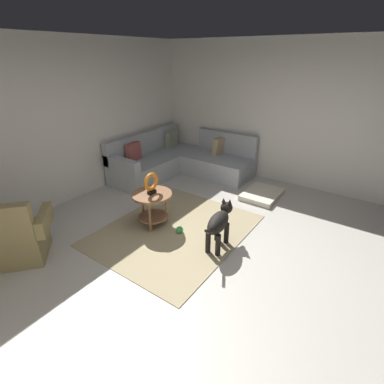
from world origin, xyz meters
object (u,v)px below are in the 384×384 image
(dog_bed_mat, at_px, (262,194))
(armchair, at_px, (16,238))
(dog_toy_ball, at_px, (180,230))
(sectional_couch, at_px, (180,161))
(side_table, at_px, (152,201))
(dog, at_px, (219,223))
(torus_sculpture, at_px, (151,183))
(dog_toy_rope, at_px, (215,220))

(dog_bed_mat, bearing_deg, armchair, 152.45)
(armchair, relative_size, dog_toy_ball, 9.25)
(dog_toy_ball, bearing_deg, dog_bed_mat, -15.66)
(dog_toy_ball, bearing_deg, sectional_couch, 37.24)
(sectional_couch, relative_size, side_table, 3.75)
(dog_bed_mat, relative_size, dog, 0.95)
(side_table, relative_size, torus_sculpture, 1.84)
(dog_bed_mat, xyz_separation_m, dog, (-1.80, -0.11, 0.33))
(dog_toy_rope, bearing_deg, dog, -145.46)
(sectional_couch, bearing_deg, dog_toy_rope, -127.30)
(sectional_couch, distance_m, dog, 2.73)
(side_table, distance_m, dog, 1.11)
(side_table, xyz_separation_m, dog, (0.10, -1.10, -0.04))
(sectional_couch, distance_m, dog_toy_rope, 2.13)
(sectional_couch, height_order, side_table, sectional_couch)
(armchair, distance_m, torus_sculpture, 1.85)
(sectional_couch, bearing_deg, torus_sculpture, -153.63)
(sectional_couch, relative_size, dog_toy_rope, 13.32)
(torus_sculpture, bearing_deg, dog_bed_mat, -27.60)
(torus_sculpture, distance_m, dog, 1.15)
(dog_toy_rope, bearing_deg, torus_sculpture, 130.15)
(armchair, height_order, dog, armchair)
(torus_sculpture, xyz_separation_m, dog_toy_rope, (0.62, -0.74, -0.69))
(dog, bearing_deg, torus_sculpture, 176.92)
(side_table, relative_size, dog_toy_ball, 5.56)
(armchair, xyz_separation_m, dog, (1.70, -1.93, 0.05))
(dog_toy_ball, bearing_deg, dog_toy_rope, -24.75)
(side_table, height_order, dog_toy_ball, side_table)
(armchair, xyz_separation_m, dog_toy_ball, (1.65, -1.31, -0.27))
(sectional_couch, relative_size, torus_sculpture, 6.90)
(armchair, bearing_deg, sectional_couch, 42.15)
(torus_sculpture, height_order, dog_toy_ball, torus_sculpture)
(dog_toy_ball, bearing_deg, armchair, 141.57)
(torus_sculpture, xyz_separation_m, dog_bed_mat, (1.89, -0.99, -0.67))
(side_table, xyz_separation_m, dog_toy_rope, (0.62, -0.74, -0.39))
(armchair, bearing_deg, dog_toy_rope, 5.10)
(armchair, relative_size, dog_toy_rope, 5.91)
(side_table, distance_m, dog_toy_rope, 1.04)
(side_table, relative_size, dog, 0.71)
(dog_bed_mat, distance_m, dog_toy_rope, 1.29)
(dog_bed_mat, height_order, dog, dog)
(dog_toy_rope, bearing_deg, armchair, 144.75)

